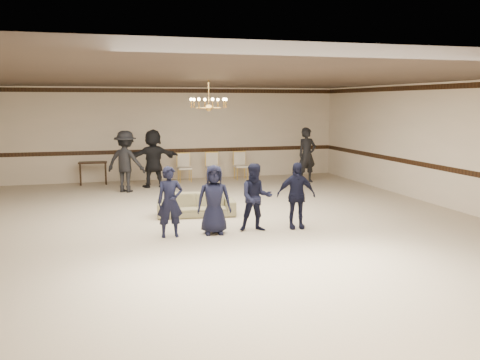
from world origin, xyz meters
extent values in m
cube|color=tan|center=(0.00, 0.00, 0.00)|extent=(12.00, 14.00, 0.01)
cube|color=#2E2219|center=(0.00, 0.00, 3.20)|extent=(12.00, 14.00, 0.01)
cube|color=beige|center=(0.00, 7.00, 1.60)|extent=(12.00, 0.01, 3.20)
cube|color=beige|center=(0.00, -7.00, 1.60)|extent=(12.00, 0.01, 3.20)
cube|color=beige|center=(6.00, 0.00, 1.60)|extent=(0.01, 14.00, 3.20)
cube|color=black|center=(0.00, 6.99, 1.00)|extent=(12.00, 0.02, 0.14)
cube|color=black|center=(0.00, 6.99, 3.08)|extent=(12.00, 0.02, 0.14)
imported|color=black|center=(-1.25, -0.99, 0.71)|extent=(0.52, 0.34, 1.43)
imported|color=black|center=(-0.35, -0.99, 0.71)|extent=(0.75, 0.54, 1.43)
imported|color=black|center=(0.55, -0.99, 0.71)|extent=(0.77, 0.64, 1.43)
imported|color=black|center=(1.45, -0.99, 0.71)|extent=(0.88, 0.47, 1.43)
imported|color=#756D4E|center=(-0.37, 0.81, 0.27)|extent=(1.91, 0.92, 0.54)
imported|color=black|center=(-1.73, 4.72, 0.92)|extent=(1.38, 1.20, 1.85)
imported|color=black|center=(-0.83, 5.42, 0.92)|extent=(1.76, 0.73, 1.85)
imported|color=black|center=(4.27, 5.02, 0.92)|extent=(0.74, 0.54, 1.85)
cube|color=black|center=(-2.68, 6.47, 0.38)|extent=(0.93, 0.45, 0.76)
camera|label=1|loc=(-2.74, -11.29, 2.68)|focal=39.35mm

